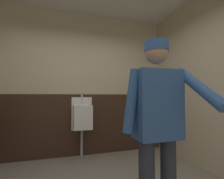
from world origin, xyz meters
The scene contains 4 objects.
wall_back centered at (0.00, 1.81, 1.44)m, with size 4.25×0.12×2.88m, color beige.
wainscot_band_back centered at (0.00, 1.74, 0.60)m, with size 3.65×0.03×1.21m, color #382319.
urinal_solo centered at (0.05, 1.59, 0.78)m, with size 0.40×0.34×1.24m.
person centered at (0.48, -0.34, 0.97)m, with size 0.63×0.60×1.67m.
Camera 1 is at (-0.35, -1.65, 1.17)m, focal length 26.67 mm.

